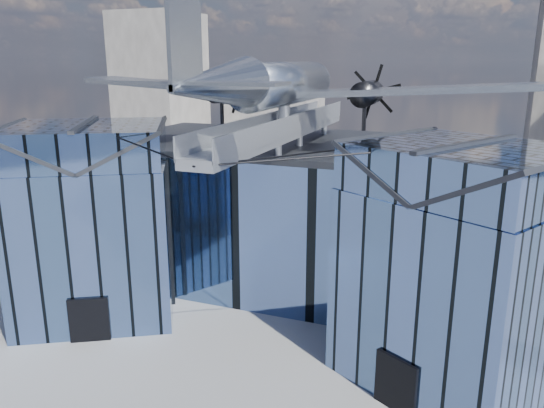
% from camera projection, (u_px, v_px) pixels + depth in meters
% --- Properties ---
extents(ground_plane, '(120.00, 120.00, 0.00)m').
position_uv_depth(ground_plane, '(260.00, 330.00, 31.12)').
color(ground_plane, gray).
extents(museum, '(32.88, 24.50, 17.60)m').
position_uv_depth(museum, '(293.00, 214.00, 34.90)').
color(museum, '#4D699D').
rests_on(museum, ground).
extents(bg_towers, '(77.00, 24.50, 26.00)m').
position_uv_depth(bg_towers, '(407.00, 100.00, 73.43)').
color(bg_towers, gray).
rests_on(bg_towers, ground).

